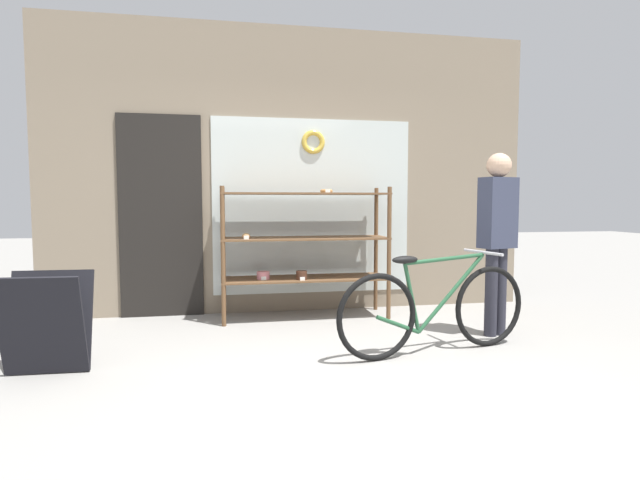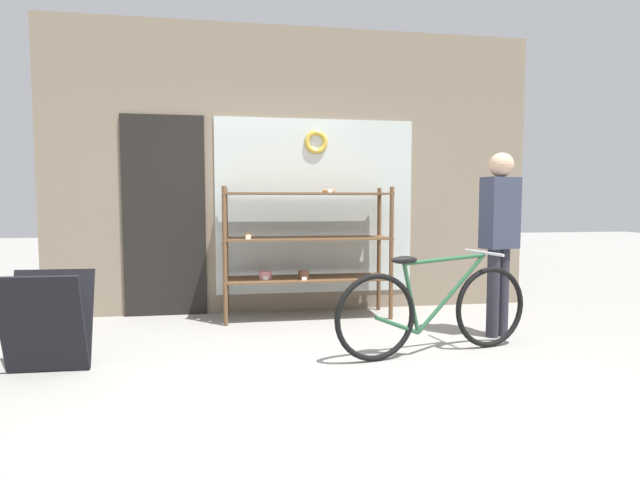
{
  "view_description": "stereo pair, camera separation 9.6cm",
  "coord_description": "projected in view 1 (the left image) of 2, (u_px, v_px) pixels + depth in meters",
  "views": [
    {
      "loc": [
        -0.73,
        -3.12,
        1.2
      ],
      "look_at": [
        0.03,
        0.96,
        0.88
      ],
      "focal_mm": 28.0,
      "sensor_mm": 36.0,
      "label": 1
    },
    {
      "loc": [
        -0.64,
        -3.13,
        1.2
      ],
      "look_at": [
        0.03,
        0.96,
        0.88
      ],
      "focal_mm": 28.0,
      "sensor_mm": 36.0,
      "label": 2
    }
  ],
  "objects": [
    {
      "name": "pedestrian",
      "position": [
        497.0,
        229.0,
        4.43
      ],
      "size": [
        0.36,
        0.26,
        1.63
      ],
      "rotation": [
        0.0,
        0.0,
        0.27
      ],
      "color": "#282833",
      "rests_on": "ground_plane"
    },
    {
      "name": "display_case",
      "position": [
        304.0,
        241.0,
        5.14
      ],
      "size": [
        1.71,
        0.5,
        1.35
      ],
      "color": "brown",
      "rests_on": "ground_plane"
    },
    {
      "name": "storefront_facade",
      "position": [
        290.0,
        174.0,
        5.45
      ],
      "size": [
        5.31,
        0.13,
        3.08
      ],
      "color": "gray",
      "rests_on": "ground_plane"
    },
    {
      "name": "bicycle",
      "position": [
        435.0,
        308.0,
        3.94
      ],
      "size": [
        1.7,
        0.5,
        0.8
      ],
      "rotation": [
        0.0,
        0.0,
        0.2
      ],
      "color": "black",
      "rests_on": "ground_plane"
    },
    {
      "name": "ground_plane",
      "position": [
        342.0,
        384.0,
        3.28
      ],
      "size": [
        30.0,
        30.0,
        0.0
      ],
      "primitive_type": "plane",
      "color": "gray"
    },
    {
      "name": "sandwich_board",
      "position": [
        46.0,
        323.0,
        3.46
      ],
      "size": [
        0.56,
        0.39,
        0.7
      ],
      "rotation": [
        0.0,
        0.0,
        -0.03
      ],
      "color": "black",
      "rests_on": "ground_plane"
    }
  ]
}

